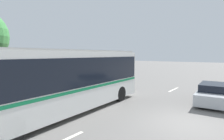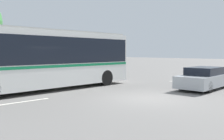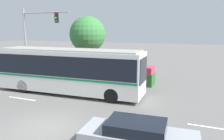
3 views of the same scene
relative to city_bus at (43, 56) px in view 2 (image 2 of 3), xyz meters
The scene contains 6 objects.
ground_plane 6.36m from the city_bus, 67.58° to the right, with size 140.00×140.00×0.00m, color slate.
city_bus is the anchor object (origin of this frame).
sedan_foreground 9.48m from the city_bus, 40.15° to the right, with size 4.70×2.06×1.28m.
flowering_hedge 5.32m from the city_bus, 64.16° to the left, with size 6.65×1.57×1.63m.
lane_stripe_near 10.55m from the city_bus, 14.22° to the right, with size 2.40×0.16×0.01m, color silver.
lane_stripe_mid 3.88m from the city_bus, 132.52° to the right, with size 2.40×0.16×0.01m, color silver.
Camera 2 is at (-9.21, -7.35, 2.16)m, focal length 40.39 mm.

